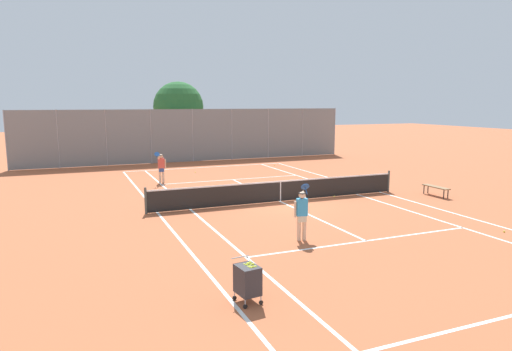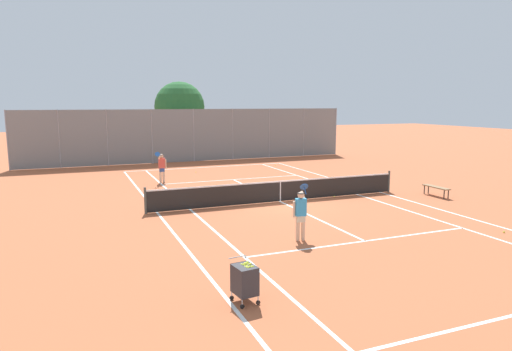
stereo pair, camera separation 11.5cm
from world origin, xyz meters
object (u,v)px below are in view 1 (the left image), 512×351
object	(u,v)px
player_near_side	(302,212)
tree_behind_left	(177,108)
loose_tennis_ball_0	(334,196)
loose_tennis_ball_4	(207,191)
loose_tennis_ball_3	(504,232)
courtside_bench	(436,188)
loose_tennis_ball_2	(275,165)
player_far_left	(161,166)
loose_tennis_ball_1	(195,172)
tennis_net	(280,190)
ball_cart	(248,279)

from	to	relation	value
player_near_side	tree_behind_left	size ratio (longest dim) A/B	0.29
loose_tennis_ball_0	loose_tennis_ball_4	size ratio (longest dim) A/B	1.00
loose_tennis_ball_3	courtside_bench	world-z (taller)	courtside_bench
loose_tennis_ball_3	loose_tennis_ball_2	bearing A→B (deg)	90.90
loose_tennis_ball_0	loose_tennis_ball_4	world-z (taller)	same
player_near_side	player_far_left	xyz separation A→B (m)	(-2.11, 12.44, 0.00)
loose_tennis_ball_1	courtside_bench	world-z (taller)	courtside_bench
loose_tennis_ball_1	loose_tennis_ball_3	world-z (taller)	same
courtside_bench	loose_tennis_ball_3	bearing A→B (deg)	-112.86
courtside_bench	loose_tennis_ball_0	bearing A→B (deg)	160.64
player_near_side	tennis_net	bearing A→B (deg)	71.20
loose_tennis_ball_3	tree_behind_left	bearing A→B (deg)	101.86
loose_tennis_ball_2	courtside_bench	bearing A→B (deg)	-77.86
loose_tennis_ball_1	loose_tennis_ball_4	world-z (taller)	same
loose_tennis_ball_4	tree_behind_left	world-z (taller)	tree_behind_left
player_far_left	courtside_bench	world-z (taller)	player_far_left
tennis_net	loose_tennis_ball_4	xyz separation A→B (m)	(-2.40, 3.56, -0.48)
player_far_left	loose_tennis_ball_2	distance (m)	9.54
tennis_net	loose_tennis_ball_3	bearing A→B (deg)	-56.11
tennis_net	loose_tennis_ball_0	world-z (taller)	tennis_net
player_far_left	loose_tennis_ball_2	bearing A→B (deg)	24.02
tennis_net	player_near_side	xyz separation A→B (m)	(-1.88, -5.53, 0.42)
tennis_net	loose_tennis_ball_0	size ratio (longest dim) A/B	181.82
player_far_left	loose_tennis_ball_2	size ratio (longest dim) A/B	26.88
tennis_net	player_far_left	distance (m)	7.99
player_far_left	tree_behind_left	xyz separation A→B (m)	(3.57, 11.37, 3.04)
player_near_side	loose_tennis_ball_1	size ratio (longest dim) A/B	26.88
loose_tennis_ball_3	player_far_left	bearing A→B (deg)	122.07
loose_tennis_ball_4	courtside_bench	distance (m)	11.10
tennis_net	tree_behind_left	distance (m)	18.61
player_far_left	loose_tennis_ball_1	size ratio (longest dim) A/B	26.88
tennis_net	tree_behind_left	bearing A→B (deg)	91.34
loose_tennis_ball_0	loose_tennis_ball_1	world-z (taller)	same
tennis_net	loose_tennis_ball_1	size ratio (longest dim) A/B	181.82
tennis_net	loose_tennis_ball_4	world-z (taller)	tennis_net
player_near_side	loose_tennis_ball_1	xyz separation A→B (m)	(0.58, 15.36, -0.89)
loose_tennis_ball_1	tennis_net	bearing A→B (deg)	-82.45
tennis_net	player_far_left	world-z (taller)	player_far_left
player_far_left	loose_tennis_ball_4	world-z (taller)	player_far_left
ball_cart	loose_tennis_ball_2	xyz separation A→B (m)	(9.87, 19.96, -0.50)
loose_tennis_ball_2	tree_behind_left	world-z (taller)	tree_behind_left
courtside_bench	tree_behind_left	bearing A→B (deg)	111.30
loose_tennis_ball_0	loose_tennis_ball_2	distance (m)	11.03
loose_tennis_ball_0	courtside_bench	size ratio (longest dim) A/B	0.04
ball_cart	loose_tennis_ball_3	size ratio (longest dim) A/B	14.58
player_far_left	player_near_side	bearing A→B (deg)	-80.36
tennis_net	ball_cart	distance (m)	10.55
loose_tennis_ball_1	courtside_bench	xyz separation A→B (m)	(8.67, -11.54, 0.38)
tennis_net	loose_tennis_ball_1	bearing A→B (deg)	97.55
loose_tennis_ball_3	courtside_bench	distance (m)	6.19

